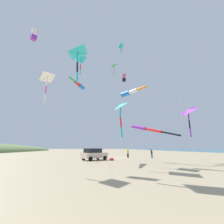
% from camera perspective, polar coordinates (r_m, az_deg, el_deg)
% --- Properties ---
extents(ground_plane, '(600.00, 600.00, 0.00)m').
position_cam_1_polar(ground_plane, '(32.27, 2.10, -16.94)').
color(ground_plane, tan).
extents(parked_car, '(4.48, 4.18, 1.85)m').
position_cam_1_polar(parked_car, '(25.58, -6.84, -15.61)').
color(parked_car, beige).
rests_on(parked_car, ground_plane).
extents(cooler_box, '(0.62, 0.42, 0.42)m').
position_cam_1_polar(cooler_box, '(24.74, -0.13, -17.49)').
color(cooler_box, red).
rests_on(cooler_box, ground_plane).
extents(person_adult_flyer, '(0.69, 0.62, 1.94)m').
position_cam_1_polar(person_adult_flyer, '(32.16, 6.03, -15.01)').
color(person_adult_flyer, '#232328').
rests_on(person_adult_flyer, ground_plane).
extents(person_child_green_jacket, '(0.54, 0.52, 1.50)m').
position_cam_1_polar(person_child_green_jacket, '(33.56, -7.98, -15.29)').
color(person_child_green_jacket, '#B72833').
rests_on(person_child_green_jacket, ground_plane).
extents(person_child_grey_jacket, '(0.58, 0.63, 1.76)m').
position_cam_1_polar(person_child_grey_jacket, '(31.88, 14.84, -14.83)').
color(person_child_grey_jacket, '#335199').
rests_on(person_child_grey_jacket, ground_plane).
extents(kite_delta_long_streamer_right, '(4.84, 14.35, 11.01)m').
position_cam_1_polar(kite_delta_long_streamer_right, '(15.38, -13.03, 21.16)').
color(kite_delta_long_streamer_right, '#1EB7C6').
rests_on(kite_delta_long_streamer_right, ground_plane).
extents(kite_windsock_white_trailing, '(9.50, 10.58, 5.48)m').
position_cam_1_polar(kite_windsock_white_trailing, '(22.15, 12.92, -6.28)').
color(kite_windsock_white_trailing, purple).
rests_on(kite_windsock_white_trailing, ground_plane).
extents(kite_box_small_distant, '(0.95, 3.45, 14.31)m').
position_cam_1_polar(kite_box_small_distant, '(26.44, 4.56, 12.82)').
color(kite_box_small_distant, '#EF4C93').
rests_on(kite_box_small_distant, ground_plane).
extents(kite_windsock_black_fish_shape, '(2.45, 13.12, 12.74)m').
position_cam_1_polar(kite_windsock_black_fish_shape, '(26.61, -12.44, 10.02)').
color(kite_windsock_black_fish_shape, blue).
rests_on(kite_windsock_black_fish_shape, ground_plane).
extents(kite_delta_blue_topmost, '(6.58, 4.89, 18.59)m').
position_cam_1_polar(kite_delta_blue_topmost, '(31.58, 0.68, 17.32)').
color(kite_delta_blue_topmost, green).
rests_on(kite_delta_blue_topmost, ground_plane).
extents(kite_delta_red_high_left, '(6.39, 10.75, 17.46)m').
position_cam_1_polar(kite_delta_red_high_left, '(25.13, 3.40, 23.47)').
color(kite_delta_red_high_left, '#1EB7C6').
rests_on(kite_delta_red_high_left, ground_plane).
extents(kite_box_purple_drifting, '(6.67, 5.92, 18.62)m').
position_cam_1_polar(kite_box_purple_drifting, '(26.67, -27.52, 24.62)').
color(kite_box_purple_drifting, white).
rests_on(kite_box_purple_drifting, ground_plane).
extents(kite_delta_striped_overhead, '(9.14, 13.39, 6.32)m').
position_cam_1_polar(kite_delta_striped_overhead, '(18.03, 26.84, 0.11)').
color(kite_delta_striped_overhead, purple).
rests_on(kite_delta_striped_overhead, ground_plane).
extents(kite_windsock_long_streamer_left, '(2.76, 17.25, 9.21)m').
position_cam_1_polar(kite_windsock_long_streamer_left, '(19.61, 6.72, 7.42)').
color(kite_windsock_long_streamer_left, blue).
rests_on(kite_windsock_long_streamer_left, ground_plane).
extents(kite_delta_magenta_far_left, '(2.83, 14.40, 6.58)m').
position_cam_1_polar(kite_delta_magenta_far_left, '(15.09, 3.09, 1.99)').
color(kite_delta_magenta_far_left, '#1EB7C6').
rests_on(kite_delta_magenta_far_left, ground_plane).
extents(kite_delta_orange_high_right, '(7.28, 11.97, 8.75)m').
position_cam_1_polar(kite_delta_orange_high_right, '(15.61, -23.60, 11.88)').
color(kite_delta_orange_high_right, white).
rests_on(kite_delta_orange_high_right, ground_plane).
extents(kite_delta_yellow_midlevel, '(6.12, 4.94, 16.29)m').
position_cam_1_polar(kite_delta_yellow_midlevel, '(25.95, -11.67, 19.09)').
color(kite_delta_yellow_midlevel, '#1EB7C6').
rests_on(kite_delta_yellow_midlevel, ground_plane).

